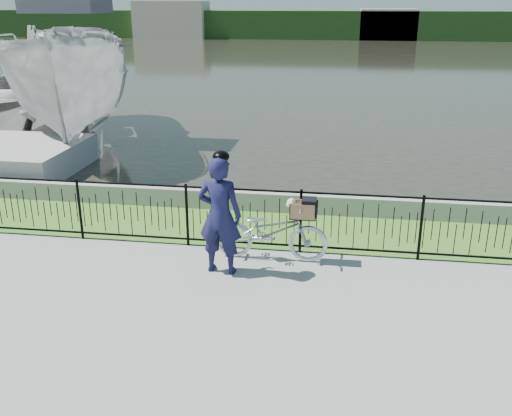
# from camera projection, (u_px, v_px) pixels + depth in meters

# --- Properties ---
(ground) EXTENTS (120.00, 120.00, 0.00)m
(ground) POSITION_uv_depth(u_px,v_px,m) (225.00, 292.00, 8.59)
(ground) COLOR gray
(ground) RESTS_ON ground
(grass_strip) EXTENTS (60.00, 2.00, 0.01)m
(grass_strip) POSITION_uv_depth(u_px,v_px,m) (252.00, 227.00, 11.00)
(grass_strip) COLOR #3D6E22
(grass_strip) RESTS_ON ground
(water) EXTENTS (120.00, 120.00, 0.00)m
(water) POSITION_uv_depth(u_px,v_px,m) (321.00, 63.00, 39.22)
(water) COLOR black
(water) RESTS_ON ground
(quay_wall) EXTENTS (60.00, 0.30, 0.40)m
(quay_wall) POSITION_uv_depth(u_px,v_px,m) (260.00, 201.00, 11.86)
(quay_wall) COLOR gray
(quay_wall) RESTS_ON ground
(fence) EXTENTS (14.00, 0.06, 1.15)m
(fence) POSITION_uv_depth(u_px,v_px,m) (243.00, 218.00, 9.88)
(fence) COLOR black
(fence) RESTS_ON ground
(far_treeline) EXTENTS (120.00, 6.00, 3.00)m
(far_treeline) POSITION_uv_depth(u_px,v_px,m) (332.00, 25.00, 63.77)
(far_treeline) COLOR #213E18
(far_treeline) RESTS_ON ground
(far_building_left) EXTENTS (8.00, 4.00, 4.00)m
(far_building_left) POSITION_uv_depth(u_px,v_px,m) (172.00, 20.00, 64.29)
(far_building_left) COLOR #B4A590
(far_building_left) RESTS_ON ground
(far_building_right) EXTENTS (6.00, 3.00, 3.20)m
(far_building_right) POSITION_uv_depth(u_px,v_px,m) (388.00, 25.00, 61.49)
(far_building_right) COLOR #B4A590
(far_building_right) RESTS_ON ground
(bicycle_rig) EXTENTS (1.91, 0.67, 1.13)m
(bicycle_rig) POSITION_uv_depth(u_px,v_px,m) (271.00, 231.00, 9.51)
(bicycle_rig) COLOR #B2B8BF
(bicycle_rig) RESTS_ON ground
(cyclist) EXTENTS (0.74, 0.52, 2.00)m
(cyclist) POSITION_uv_depth(u_px,v_px,m) (220.00, 214.00, 8.91)
(cyclist) COLOR #131334
(cyclist) RESTS_ON ground
(boat_near) EXTENTS (6.57, 9.89, 5.37)m
(boat_near) POSITION_uv_depth(u_px,v_px,m) (74.00, 78.00, 17.14)
(boat_near) COLOR #B1B1B1
(boat_near) RESTS_ON water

